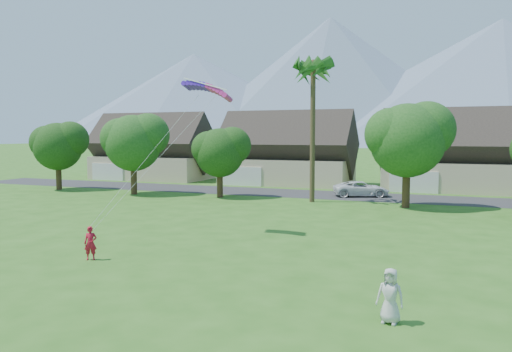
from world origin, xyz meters
The scene contains 10 objects.
ground centered at (0.00, 0.00, 0.00)m, with size 500.00×500.00×0.00m, color #2D6019.
street centered at (0.00, 34.00, 0.01)m, with size 90.00×7.00×0.01m, color #2D2D30.
kite_flyer centered at (-6.41, 4.83, 0.81)m, with size 0.59×0.39×1.61m, color #B7142A.
watcher centered at (7.76, 1.88, 0.88)m, with size 0.86×0.56×1.76m, color beige.
parked_car centered at (1.37, 34.00, 0.73)m, with size 2.44×5.28×1.47m, color silver.
mountain_ridge centered at (10.40, 260.00, 29.07)m, with size 540.00×240.00×70.00m.
houses_row centered at (0.49, 42.99, 3.44)m, with size 72.75×8.19×8.86m.
tree_row centered at (-1.14, 27.92, 4.89)m, with size 62.27×6.67×8.45m.
fan_palm centered at (-2.00, 28.50, 11.80)m, with size 3.00×3.00×13.80m.
parafoil_kite centered at (-4.16, 12.80, 8.72)m, with size 3.02×1.00×0.50m.
Camera 1 is at (9.47, -13.93, 5.96)m, focal length 35.00 mm.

